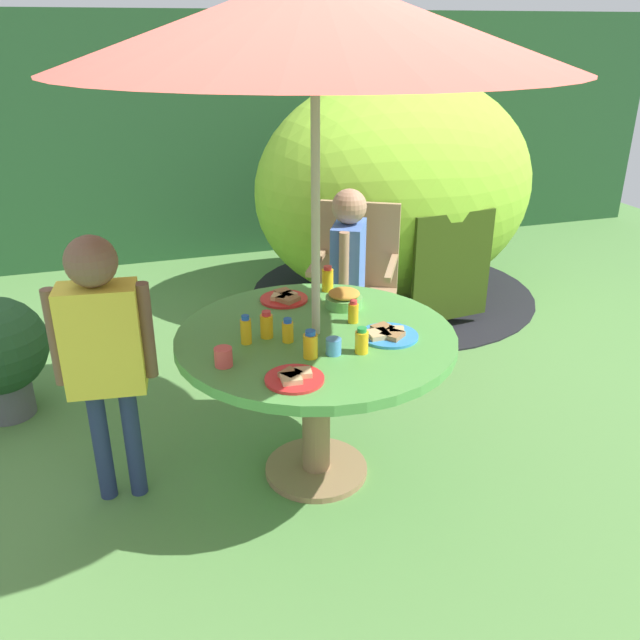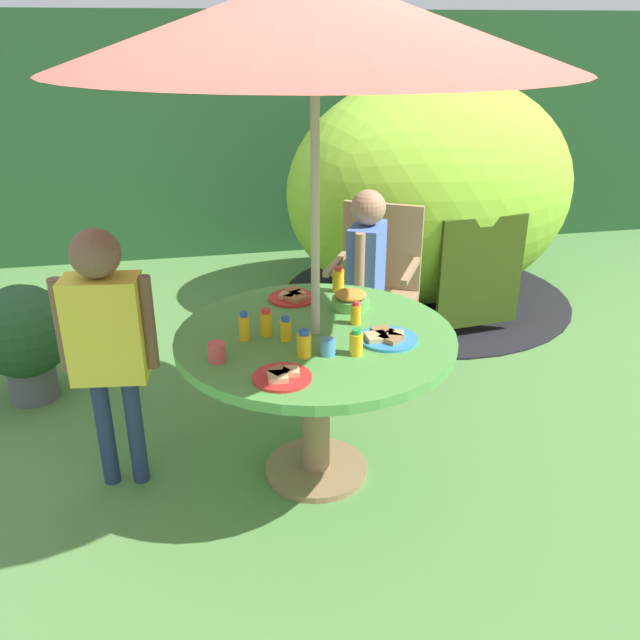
{
  "view_description": "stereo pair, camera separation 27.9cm",
  "coord_description": "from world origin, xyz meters",
  "px_view_note": "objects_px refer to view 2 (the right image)",
  "views": [
    {
      "loc": [
        -0.76,
        -2.43,
        1.9
      ],
      "look_at": [
        0.02,
        0.01,
        0.77
      ],
      "focal_mm": 37.19,
      "sensor_mm": 36.0,
      "label": 1
    },
    {
      "loc": [
        -0.48,
        -2.5,
        1.9
      ],
      "look_at": [
        0.02,
        0.01,
        0.77
      ],
      "focal_mm": 37.19,
      "sensor_mm": 36.0,
      "label": 2
    }
  ],
  "objects_px": {
    "wooden_chair": "(377,280)",
    "juice_bottle_mid_right": "(266,323)",
    "juice_bottle_back_edge": "(356,343)",
    "juice_bottle_mid_left": "(244,327)",
    "juice_bottle_near_left": "(304,344)",
    "garden_table": "(316,360)",
    "dome_tent": "(431,192)",
    "child_in_yellow_shirt": "(106,329)",
    "plate_center_front": "(293,297)",
    "snack_bowl": "(351,300)",
    "cup_near": "(217,352)",
    "juice_bottle_far_left": "(286,329)",
    "child_in_blue_shirt": "(367,263)",
    "cup_far": "(328,347)",
    "juice_bottle_front_edge": "(338,280)",
    "patio_umbrella": "(315,21)",
    "potted_plant": "(24,336)",
    "plate_center_back": "(282,376)",
    "plate_near_right": "(387,337)",
    "juice_bottle_far_right": "(356,314)"
  },
  "relations": [
    {
      "from": "juice_bottle_far_right",
      "to": "juice_bottle_front_edge",
      "type": "bearing_deg",
      "value": 88.21
    },
    {
      "from": "juice_bottle_mid_right",
      "to": "juice_bottle_back_edge",
      "type": "bearing_deg",
      "value": -38.12
    },
    {
      "from": "wooden_chair",
      "to": "juice_bottle_mid_right",
      "type": "bearing_deg",
      "value": -98.89
    },
    {
      "from": "dome_tent",
      "to": "plate_center_front",
      "type": "xyz_separation_m",
      "value": [
        -1.27,
        -1.6,
        -0.09
      ]
    },
    {
      "from": "garden_table",
      "to": "juice_bottle_mid_right",
      "type": "bearing_deg",
      "value": 173.16
    },
    {
      "from": "juice_bottle_front_edge",
      "to": "juice_bottle_back_edge",
      "type": "distance_m",
      "value": 0.69
    },
    {
      "from": "potted_plant",
      "to": "plate_near_right",
      "type": "relative_size",
      "value": 2.68
    },
    {
      "from": "potted_plant",
      "to": "juice_bottle_front_edge",
      "type": "xyz_separation_m",
      "value": [
        1.61,
        -0.52,
        0.39
      ]
    },
    {
      "from": "juice_bottle_mid_left",
      "to": "dome_tent",
      "type": "bearing_deg",
      "value": 52.45
    },
    {
      "from": "child_in_blue_shirt",
      "to": "plate_center_front",
      "type": "bearing_deg",
      "value": -19.17
    },
    {
      "from": "juice_bottle_far_left",
      "to": "juice_bottle_back_edge",
      "type": "height_order",
      "value": "juice_bottle_back_edge"
    },
    {
      "from": "wooden_chair",
      "to": "plate_near_right",
      "type": "height_order",
      "value": "wooden_chair"
    },
    {
      "from": "juice_bottle_mid_right",
      "to": "juice_bottle_back_edge",
      "type": "height_order",
      "value": "juice_bottle_mid_right"
    },
    {
      "from": "dome_tent",
      "to": "cup_near",
      "type": "xyz_separation_m",
      "value": [
        -1.67,
        -2.18,
        -0.06
      ]
    },
    {
      "from": "child_in_blue_shirt",
      "to": "cup_near",
      "type": "distance_m",
      "value": 1.34
    },
    {
      "from": "cup_near",
      "to": "juice_bottle_far_left",
      "type": "bearing_deg",
      "value": 24.54
    },
    {
      "from": "child_in_yellow_shirt",
      "to": "juice_bottle_front_edge",
      "type": "height_order",
      "value": "child_in_yellow_shirt"
    },
    {
      "from": "wooden_chair",
      "to": "plate_center_front",
      "type": "bearing_deg",
      "value": -105.07
    },
    {
      "from": "plate_center_front",
      "to": "child_in_yellow_shirt",
      "type": "bearing_deg",
      "value": -160.64
    },
    {
      "from": "dome_tent",
      "to": "snack_bowl",
      "type": "xyz_separation_m",
      "value": [
        -1.03,
        -1.76,
        -0.06
      ]
    },
    {
      "from": "juice_bottle_mid_left",
      "to": "juice_bottle_near_left",
      "type": "bearing_deg",
      "value": -43.21
    },
    {
      "from": "garden_table",
      "to": "child_in_blue_shirt",
      "type": "xyz_separation_m",
      "value": [
        0.45,
        0.84,
        0.13
      ]
    },
    {
      "from": "garden_table",
      "to": "cup_near",
      "type": "relative_size",
      "value": 16.03
    },
    {
      "from": "child_in_blue_shirt",
      "to": "child_in_yellow_shirt",
      "type": "bearing_deg",
      "value": -32.53
    },
    {
      "from": "child_in_yellow_shirt",
      "to": "juice_bottle_near_left",
      "type": "bearing_deg",
      "value": -15.04
    },
    {
      "from": "plate_center_front",
      "to": "snack_bowl",
      "type": "bearing_deg",
      "value": -32.77
    },
    {
      "from": "wooden_chair",
      "to": "potted_plant",
      "type": "distance_m",
      "value": 1.98
    },
    {
      "from": "garden_table",
      "to": "plate_center_back",
      "type": "bearing_deg",
      "value": -118.14
    },
    {
      "from": "juice_bottle_front_edge",
      "to": "plate_center_front",
      "type": "bearing_deg",
      "value": -166.04
    },
    {
      "from": "cup_far",
      "to": "juice_bottle_front_edge",
      "type": "bearing_deg",
      "value": 73.72
    },
    {
      "from": "garden_table",
      "to": "child_in_blue_shirt",
      "type": "bearing_deg",
      "value": 61.86
    },
    {
      "from": "dome_tent",
      "to": "juice_bottle_front_edge",
      "type": "height_order",
      "value": "dome_tent"
    },
    {
      "from": "juice_bottle_far_left",
      "to": "child_in_blue_shirt",
      "type": "bearing_deg",
      "value": 56.56
    },
    {
      "from": "wooden_chair",
      "to": "juice_bottle_near_left",
      "type": "distance_m",
      "value": 1.4
    },
    {
      "from": "plate_center_back",
      "to": "cup_near",
      "type": "height_order",
      "value": "cup_near"
    },
    {
      "from": "juice_bottle_back_edge",
      "to": "garden_table",
      "type": "bearing_deg",
      "value": 117.16
    },
    {
      "from": "snack_bowl",
      "to": "juice_bottle_mid_left",
      "type": "distance_m",
      "value": 0.57
    },
    {
      "from": "potted_plant",
      "to": "juice_bottle_near_left",
      "type": "height_order",
      "value": "juice_bottle_near_left"
    },
    {
      "from": "patio_umbrella",
      "to": "plate_near_right",
      "type": "height_order",
      "value": "patio_umbrella"
    },
    {
      "from": "child_in_yellow_shirt",
      "to": "juice_bottle_mid_right",
      "type": "distance_m",
      "value": 0.66
    },
    {
      "from": "garden_table",
      "to": "juice_bottle_front_edge",
      "type": "xyz_separation_m",
      "value": [
        0.2,
        0.46,
        0.19
      ]
    },
    {
      "from": "patio_umbrella",
      "to": "juice_bottle_near_left",
      "type": "distance_m",
      "value": 1.17
    },
    {
      "from": "juice_bottle_back_edge",
      "to": "plate_center_front",
      "type": "bearing_deg",
      "value": 103.53
    },
    {
      "from": "plate_center_front",
      "to": "cup_near",
      "type": "height_order",
      "value": "cup_near"
    },
    {
      "from": "patio_umbrella",
      "to": "juice_bottle_far_left",
      "type": "height_order",
      "value": "patio_umbrella"
    },
    {
      "from": "garden_table",
      "to": "juice_bottle_back_edge",
      "type": "xyz_separation_m",
      "value": [
        0.12,
        -0.23,
        0.18
      ]
    },
    {
      "from": "potted_plant",
      "to": "cup_far",
      "type": "relative_size",
      "value": 9.99
    },
    {
      "from": "plate_near_right",
      "to": "juice_bottle_front_edge",
      "type": "bearing_deg",
      "value": 97.21
    },
    {
      "from": "plate_center_front",
      "to": "juice_bottle_mid_left",
      "type": "distance_m",
      "value": 0.49
    },
    {
      "from": "patio_umbrella",
      "to": "juice_bottle_mid_right",
      "type": "distance_m",
      "value": 1.17
    }
  ]
}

